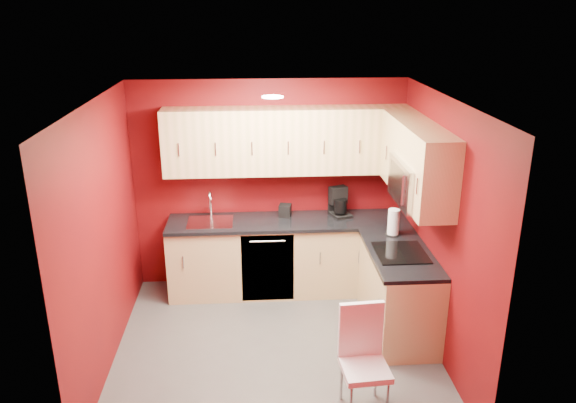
{
  "coord_description": "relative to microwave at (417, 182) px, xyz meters",
  "views": [
    {
      "loc": [
        -0.2,
        -4.89,
        3.31
      ],
      "look_at": [
        0.16,
        0.55,
        1.37
      ],
      "focal_mm": 35.0,
      "sensor_mm": 36.0,
      "label": 1
    }
  ],
  "objects": [
    {
      "name": "wall_left",
      "position": [
        -2.99,
        -0.2,
        -0.41
      ],
      "size": [
        0.0,
        3.0,
        3.0
      ],
      "primitive_type": "plane",
      "rotation": [
        1.57,
        0.0,
        1.57
      ],
      "color": "#610909",
      "rests_on": "floor"
    },
    {
      "name": "base_cabinets_back",
      "position": [
        -1.19,
        1.0,
        -1.22
      ],
      "size": [
        2.8,
        0.6,
        0.87
      ],
      "primitive_type": "cube",
      "color": "tan",
      "rests_on": "floor"
    },
    {
      "name": "upper_cabinets_back",
      "position": [
        -1.19,
        1.13,
        0.17
      ],
      "size": [
        2.8,
        0.35,
        0.75
      ],
      "primitive_type": "cube",
      "color": "#DCB57C",
      "rests_on": "wall_back"
    },
    {
      "name": "countertop_back",
      "position": [
        -1.19,
        0.99,
        -0.77
      ],
      "size": [
        2.8,
        0.63,
        0.04
      ],
      "primitive_type": "cube",
      "color": "black",
      "rests_on": "base_cabinets_back"
    },
    {
      "name": "cooktop",
      "position": [
        -0.11,
        0.0,
        -0.74
      ],
      "size": [
        0.5,
        0.55,
        0.01
      ],
      "primitive_type": "cube",
      "color": "black",
      "rests_on": "countertop_right"
    },
    {
      "name": "dining_chair",
      "position": [
        -0.69,
        -1.2,
        -1.19
      ],
      "size": [
        0.41,
        0.43,
        0.95
      ],
      "primitive_type": null,
      "rotation": [
        0.0,
        0.0,
        0.08
      ],
      "color": "white",
      "rests_on": "floor"
    },
    {
      "name": "dishwasher_front",
      "position": [
        -1.44,
        0.71,
        -1.22
      ],
      "size": [
        0.6,
        0.02,
        0.82
      ],
      "primitive_type": "cube",
      "color": "black",
      "rests_on": "base_cabinets_back"
    },
    {
      "name": "coffee_maker",
      "position": [
        -0.56,
        1.08,
        -0.58
      ],
      "size": [
        0.29,
        0.33,
        0.34
      ],
      "primitive_type": null,
      "rotation": [
        0.0,
        0.0,
        0.35
      ],
      "color": "black",
      "rests_on": "countertop_back"
    },
    {
      "name": "base_cabinets_right",
      "position": [
        -0.09,
        0.05,
        -1.22
      ],
      "size": [
        0.6,
        1.3,
        0.87
      ],
      "primitive_type": "cube",
      "color": "tan",
      "rests_on": "floor"
    },
    {
      "name": "sink",
      "position": [
        -2.09,
        1.0,
        -0.72
      ],
      "size": [
        0.52,
        0.42,
        0.35
      ],
      "color": "silver",
      "rests_on": "countertop_back"
    },
    {
      "name": "wall_front",
      "position": [
        -1.39,
        -1.7,
        -0.41
      ],
      "size": [
        3.2,
        0.0,
        3.2
      ],
      "primitive_type": "plane",
      "rotation": [
        -1.57,
        0.0,
        0.0
      ],
      "color": "#610909",
      "rests_on": "floor"
    },
    {
      "name": "upper_cabinets_right",
      "position": [
        0.03,
        0.24,
        0.23
      ],
      "size": [
        0.35,
        1.55,
        0.75
      ],
      "color": "#DCB57C",
      "rests_on": "wall_right"
    },
    {
      "name": "countertop_right",
      "position": [
        -0.11,
        0.04,
        -0.77
      ],
      "size": [
        0.63,
        1.27,
        0.04
      ],
      "primitive_type": "cube",
      "color": "black",
      "rests_on": "base_cabinets_right"
    },
    {
      "name": "floor",
      "position": [
        -1.39,
        -0.2,
        -1.66
      ],
      "size": [
        3.2,
        3.2,
        0.0
      ],
      "primitive_type": "plane",
      "color": "#474542",
      "rests_on": "ground"
    },
    {
      "name": "microwave",
      "position": [
        0.0,
        0.0,
        0.0
      ],
      "size": [
        0.42,
        0.76,
        0.42
      ],
      "color": "silver",
      "rests_on": "upper_cabinets_right"
    },
    {
      "name": "napkin_holder",
      "position": [
        -1.22,
        1.12,
        -0.68
      ],
      "size": [
        0.16,
        0.16,
        0.15
      ],
      "primitive_type": null,
      "rotation": [
        0.0,
        0.0,
        -0.24
      ],
      "color": "black",
      "rests_on": "countertop_back"
    },
    {
      "name": "wall_back",
      "position": [
        -1.39,
        1.3,
        -0.41
      ],
      "size": [
        3.2,
        0.0,
        3.2
      ],
      "primitive_type": "plane",
      "rotation": [
        1.57,
        0.0,
        0.0
      ],
      "color": "#610909",
      "rests_on": "floor"
    },
    {
      "name": "paper_towel",
      "position": [
        -0.08,
        0.48,
        -0.6
      ],
      "size": [
        0.2,
        0.2,
        0.29
      ],
      "primitive_type": null,
      "rotation": [
        0.0,
        0.0,
        0.26
      ],
      "color": "white",
      "rests_on": "countertop_right"
    },
    {
      "name": "ceiling",
      "position": [
        -1.39,
        -0.2,
        0.84
      ],
      "size": [
        3.2,
        3.2,
        0.0
      ],
      "primitive_type": "plane",
      "rotation": [
        3.14,
        0.0,
        0.0
      ],
      "color": "white",
      "rests_on": "wall_back"
    },
    {
      "name": "wall_right",
      "position": [
        0.21,
        -0.2,
        -0.41
      ],
      "size": [
        0.0,
        3.0,
        3.0
      ],
      "primitive_type": "plane",
      "rotation": [
        1.57,
        0.0,
        -1.57
      ],
      "color": "#610909",
      "rests_on": "floor"
    },
    {
      "name": "downlight",
      "position": [
        -1.39,
        0.1,
        0.82
      ],
      "size": [
        0.2,
        0.2,
        0.01
      ],
      "primitive_type": "cylinder",
      "color": "white",
      "rests_on": "ceiling"
    }
  ]
}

